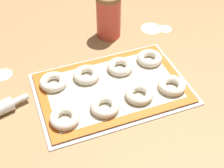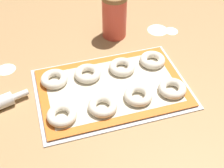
% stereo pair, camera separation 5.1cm
% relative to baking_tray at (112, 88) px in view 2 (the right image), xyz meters
% --- Properties ---
extents(ground_plane, '(2.80, 2.80, 0.00)m').
position_rel_baking_tray_xyz_m(ground_plane, '(0.01, -0.02, -0.00)').
color(ground_plane, '#A87F51').
extents(baking_tray, '(0.49, 0.33, 0.01)m').
position_rel_baking_tray_xyz_m(baking_tray, '(0.00, 0.00, 0.00)').
color(baking_tray, silver).
rests_on(baking_tray, ground_plane).
extents(baking_mat, '(0.47, 0.31, 0.00)m').
position_rel_baking_tray_xyz_m(baking_mat, '(0.00, 0.00, 0.01)').
color(baking_mat, orange).
rests_on(baking_mat, baking_tray).
extents(bagel_front_far_left, '(0.09, 0.09, 0.03)m').
position_rel_baking_tray_xyz_m(bagel_front_far_left, '(-0.18, -0.08, 0.02)').
color(bagel_front_far_left, silver).
rests_on(bagel_front_far_left, baking_mat).
extents(bagel_front_mid_left, '(0.09, 0.09, 0.03)m').
position_rel_baking_tray_xyz_m(bagel_front_mid_left, '(-0.05, -0.08, 0.02)').
color(bagel_front_mid_left, silver).
rests_on(bagel_front_mid_left, baking_mat).
extents(bagel_front_mid_right, '(0.09, 0.09, 0.03)m').
position_rel_baking_tray_xyz_m(bagel_front_mid_right, '(0.06, -0.07, 0.02)').
color(bagel_front_mid_right, silver).
rests_on(bagel_front_mid_right, baking_mat).
extents(bagel_front_far_right, '(0.09, 0.09, 0.03)m').
position_rel_baking_tray_xyz_m(bagel_front_far_right, '(0.18, -0.07, 0.02)').
color(bagel_front_far_right, silver).
rests_on(bagel_front_far_right, baking_mat).
extents(bagel_back_far_left, '(0.09, 0.09, 0.03)m').
position_rel_baking_tray_xyz_m(bagel_back_far_left, '(-0.17, 0.08, 0.02)').
color(bagel_back_far_left, silver).
rests_on(bagel_back_far_left, baking_mat).
extents(bagel_back_mid_left, '(0.09, 0.09, 0.03)m').
position_rel_baking_tray_xyz_m(bagel_back_mid_left, '(-0.06, 0.07, 0.02)').
color(bagel_back_mid_left, silver).
rests_on(bagel_back_mid_left, baking_mat).
extents(bagel_back_mid_right, '(0.09, 0.09, 0.03)m').
position_rel_baking_tray_xyz_m(bagel_back_mid_right, '(0.06, 0.07, 0.02)').
color(bagel_back_mid_right, silver).
rests_on(bagel_back_mid_right, baking_mat).
extents(bagel_back_far_right, '(0.09, 0.09, 0.03)m').
position_rel_baking_tray_xyz_m(bagel_back_far_right, '(0.17, 0.08, 0.02)').
color(bagel_back_far_right, silver).
rests_on(bagel_back_far_right, baking_mat).
extents(flour_canister, '(0.10, 0.10, 0.17)m').
position_rel_baking_tray_xyz_m(flour_canister, '(0.10, 0.29, 0.08)').
color(flour_canister, '#DB4C3D').
rests_on(flour_canister, ground_plane).
extents(flour_patch_near, '(0.05, 0.06, 0.00)m').
position_rel_baking_tray_xyz_m(flour_patch_near, '(0.33, 0.25, -0.00)').
color(flour_patch_near, white).
rests_on(flour_patch_near, ground_plane).
extents(flour_patch_far, '(0.08, 0.08, 0.00)m').
position_rel_baking_tray_xyz_m(flour_patch_far, '(0.27, 0.27, -0.00)').
color(flour_patch_far, white).
rests_on(flour_patch_far, ground_plane).
extents(flour_patch_side, '(0.07, 0.06, 0.00)m').
position_rel_baking_tray_xyz_m(flour_patch_side, '(-0.33, 0.20, -0.00)').
color(flour_patch_side, white).
rests_on(flour_patch_side, ground_plane).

